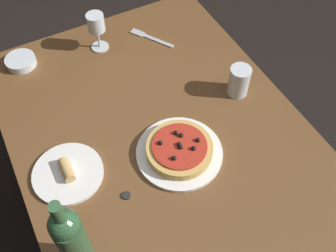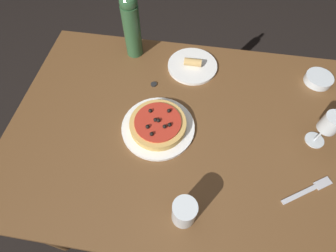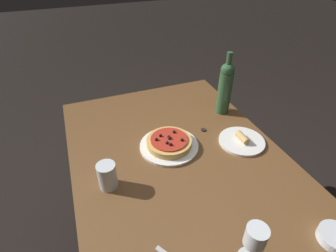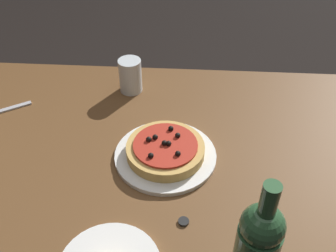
{
  "view_description": "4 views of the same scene",
  "coord_description": "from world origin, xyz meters",
  "px_view_note": "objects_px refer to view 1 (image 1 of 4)",
  "views": [
    {
      "loc": [
        -0.62,
        0.3,
        1.77
      ],
      "look_at": [
        -0.04,
        0.0,
        0.88
      ],
      "focal_mm": 42.0,
      "sensor_mm": 36.0,
      "label": 1
    },
    {
      "loc": [
        0.03,
        -0.49,
        1.57
      ],
      "look_at": [
        -0.03,
        -0.06,
        0.87
      ],
      "focal_mm": 28.0,
      "sensor_mm": 36.0,
      "label": 2
    },
    {
      "loc": [
        0.74,
        -0.34,
        1.53
      ],
      "look_at": [
        -0.09,
        -0.02,
        0.88
      ],
      "focal_mm": 28.0,
      "sensor_mm": 36.0,
      "label": 3
    },
    {
      "loc": [
        -0.13,
        0.69,
        1.49
      ],
      "look_at": [
        -0.08,
        -0.02,
        0.88
      ],
      "focal_mm": 42.0,
      "sensor_mm": 36.0,
      "label": 4
    }
  ],
  "objects_px": {
    "wine_glass": "(96,25)",
    "wine_bottle": "(73,240)",
    "pizza": "(180,149)",
    "dining_table": "(163,155)",
    "side_plate": "(68,173)",
    "water_cup": "(239,81)",
    "fork": "(149,37)",
    "dinner_plate": "(179,153)",
    "side_bowl": "(21,61)",
    "bottle_cap": "(126,196)"
  },
  "relations": [
    {
      "from": "wine_glass",
      "to": "wine_bottle",
      "type": "height_order",
      "value": "wine_bottle"
    },
    {
      "from": "pizza",
      "to": "wine_bottle",
      "type": "bearing_deg",
      "value": 114.64
    },
    {
      "from": "dining_table",
      "to": "wine_glass",
      "type": "xyz_separation_m",
      "value": [
        0.47,
        0.02,
        0.21
      ]
    },
    {
      "from": "pizza",
      "to": "side_plate",
      "type": "bearing_deg",
      "value": 74.59
    },
    {
      "from": "water_cup",
      "to": "fork",
      "type": "relative_size",
      "value": 0.64
    },
    {
      "from": "pizza",
      "to": "wine_glass",
      "type": "relative_size",
      "value": 1.36
    },
    {
      "from": "dinner_plate",
      "to": "pizza",
      "type": "height_order",
      "value": "pizza"
    },
    {
      "from": "dining_table",
      "to": "pizza",
      "type": "height_order",
      "value": "pizza"
    },
    {
      "from": "side_bowl",
      "to": "wine_bottle",
      "type": "bearing_deg",
      "value": 176.38
    },
    {
      "from": "wine_glass",
      "to": "fork",
      "type": "relative_size",
      "value": 0.88
    },
    {
      "from": "side_bowl",
      "to": "bottle_cap",
      "type": "relative_size",
      "value": 4.39
    },
    {
      "from": "wine_bottle",
      "to": "water_cup",
      "type": "xyz_separation_m",
      "value": [
        0.29,
        -0.65,
        -0.09
      ]
    },
    {
      "from": "dinner_plate",
      "to": "side_plate",
      "type": "relative_size",
      "value": 1.27
    },
    {
      "from": "dinner_plate",
      "to": "wine_glass",
      "type": "distance_m",
      "value": 0.55
    },
    {
      "from": "side_plate",
      "to": "side_bowl",
      "type": "bearing_deg",
      "value": -0.1
    },
    {
      "from": "dinner_plate",
      "to": "wine_bottle",
      "type": "distance_m",
      "value": 0.42
    },
    {
      "from": "dinner_plate",
      "to": "side_plate",
      "type": "bearing_deg",
      "value": 74.58
    },
    {
      "from": "side_bowl",
      "to": "side_plate",
      "type": "bearing_deg",
      "value": 179.9
    },
    {
      "from": "bottle_cap",
      "to": "wine_bottle",
      "type": "bearing_deg",
      "value": 124.17
    },
    {
      "from": "dinner_plate",
      "to": "bottle_cap",
      "type": "bearing_deg",
      "value": 105.15
    },
    {
      "from": "dinner_plate",
      "to": "fork",
      "type": "bearing_deg",
      "value": -16.14
    },
    {
      "from": "wine_bottle",
      "to": "dining_table",
      "type": "bearing_deg",
      "value": -55.02
    },
    {
      "from": "dinner_plate",
      "to": "side_plate",
      "type": "height_order",
      "value": "side_plate"
    },
    {
      "from": "side_bowl",
      "to": "side_plate",
      "type": "xyz_separation_m",
      "value": [
        -0.5,
        0.0,
        -0.01
      ]
    },
    {
      "from": "wine_bottle",
      "to": "fork",
      "type": "height_order",
      "value": "wine_bottle"
    },
    {
      "from": "wine_bottle",
      "to": "side_bowl",
      "type": "height_order",
      "value": "wine_bottle"
    },
    {
      "from": "pizza",
      "to": "wine_bottle",
      "type": "height_order",
      "value": "wine_bottle"
    },
    {
      "from": "water_cup",
      "to": "fork",
      "type": "bearing_deg",
      "value": 20.67
    },
    {
      "from": "wine_bottle",
      "to": "water_cup",
      "type": "distance_m",
      "value": 0.72
    },
    {
      "from": "pizza",
      "to": "water_cup",
      "type": "relative_size",
      "value": 1.87
    },
    {
      "from": "wine_glass",
      "to": "side_bowl",
      "type": "xyz_separation_m",
      "value": [
        0.05,
        0.28,
        -0.09
      ]
    },
    {
      "from": "dinner_plate",
      "to": "fork",
      "type": "relative_size",
      "value": 1.58
    },
    {
      "from": "dining_table",
      "to": "water_cup",
      "type": "distance_m",
      "value": 0.35
    },
    {
      "from": "pizza",
      "to": "bottle_cap",
      "type": "distance_m",
      "value": 0.21
    },
    {
      "from": "side_plate",
      "to": "wine_glass",
      "type": "bearing_deg",
      "value": -31.66
    },
    {
      "from": "water_cup",
      "to": "side_bowl",
      "type": "xyz_separation_m",
      "value": [
        0.46,
        0.61,
        -0.04
      ]
    },
    {
      "from": "dinner_plate",
      "to": "fork",
      "type": "distance_m",
      "value": 0.53
    },
    {
      "from": "water_cup",
      "to": "wine_bottle",
      "type": "bearing_deg",
      "value": 114.24
    },
    {
      "from": "pizza",
      "to": "water_cup",
      "type": "bearing_deg",
      "value": -66.27
    },
    {
      "from": "dinner_plate",
      "to": "water_cup",
      "type": "height_order",
      "value": "water_cup"
    },
    {
      "from": "bottle_cap",
      "to": "wine_glass",
      "type": "bearing_deg",
      "value": -15.02
    },
    {
      "from": "pizza",
      "to": "fork",
      "type": "xyz_separation_m",
      "value": [
        0.51,
        -0.15,
        -0.03
      ]
    },
    {
      "from": "dining_table",
      "to": "bottle_cap",
      "type": "height_order",
      "value": "bottle_cap"
    },
    {
      "from": "dining_table",
      "to": "fork",
      "type": "distance_m",
      "value": 0.47
    },
    {
      "from": "dining_table",
      "to": "side_plate",
      "type": "xyz_separation_m",
      "value": [
        0.01,
        0.3,
        0.11
      ]
    },
    {
      "from": "wine_glass",
      "to": "side_plate",
      "type": "distance_m",
      "value": 0.54
    },
    {
      "from": "dining_table",
      "to": "dinner_plate",
      "type": "xyz_separation_m",
      "value": [
        -0.08,
        -0.02,
        0.11
      ]
    },
    {
      "from": "side_plate",
      "to": "water_cup",
      "type": "bearing_deg",
      "value": -86.26
    },
    {
      "from": "wine_glass",
      "to": "side_bowl",
      "type": "bearing_deg",
      "value": 80.54
    },
    {
      "from": "dining_table",
      "to": "side_bowl",
      "type": "relative_size",
      "value": 11.61
    }
  ]
}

